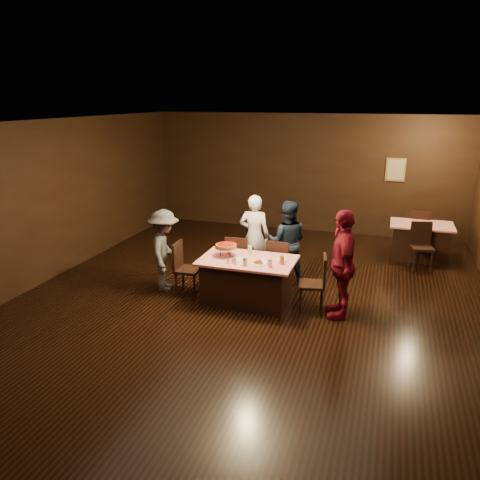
{
  "coord_description": "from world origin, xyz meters",
  "views": [
    {
      "loc": [
        2.12,
        -6.93,
        3.38
      ],
      "look_at": [
        -0.29,
        0.46,
        1.0
      ],
      "focal_mm": 35.0,
      "sensor_mm": 36.0,
      "label": 1
    }
  ],
  "objects_px": {
    "back_table": "(420,241)",
    "diner_red_shirt": "(342,264)",
    "diner_grey_knit": "(164,250)",
    "glass_front_left": "(245,261)",
    "plate_empty": "(282,259)",
    "glass_back": "(250,250)",
    "chair_back_far": "(419,230)",
    "chair_back_near": "(422,247)",
    "glass_front_right": "(270,263)",
    "chair_far_right": "(281,264)",
    "main_table": "(247,281)",
    "chair_far_left": "(239,259)",
    "pizza_stand": "(226,246)",
    "diner_white_jacket": "(254,236)",
    "glass_amber": "(282,260)",
    "diner_navy_hoodie": "(287,242)",
    "chair_end_left": "(188,269)",
    "chair_end_right": "(312,283)"
  },
  "relations": [
    {
      "from": "pizza_stand",
      "to": "chair_far_right",
      "type": "bearing_deg",
      "value": 41.19
    },
    {
      "from": "diner_navy_hoodie",
      "to": "diner_grey_knit",
      "type": "height_order",
      "value": "diner_navy_hoodie"
    },
    {
      "from": "chair_back_near",
      "to": "chair_far_right",
      "type": "bearing_deg",
      "value": -154.74
    },
    {
      "from": "chair_back_far",
      "to": "diner_red_shirt",
      "type": "distance_m",
      "value": 4.24
    },
    {
      "from": "chair_back_far",
      "to": "plate_empty",
      "type": "height_order",
      "value": "chair_back_far"
    },
    {
      "from": "pizza_stand",
      "to": "glass_back",
      "type": "bearing_deg",
      "value": 35.54
    },
    {
      "from": "chair_end_right",
      "to": "glass_amber",
      "type": "xyz_separation_m",
      "value": [
        -0.5,
        -0.05,
        0.37
      ]
    },
    {
      "from": "pizza_stand",
      "to": "glass_back",
      "type": "xyz_separation_m",
      "value": [
        0.35,
        0.25,
        -0.11
      ]
    },
    {
      "from": "chair_far_right",
      "to": "diner_red_shirt",
      "type": "xyz_separation_m",
      "value": [
        1.17,
        -0.81,
        0.41
      ]
    },
    {
      "from": "plate_empty",
      "to": "glass_front_left",
      "type": "distance_m",
      "value": 0.68
    },
    {
      "from": "main_table",
      "to": "chair_far_right",
      "type": "distance_m",
      "value": 0.85
    },
    {
      "from": "pizza_stand",
      "to": "glass_front_left",
      "type": "xyz_separation_m",
      "value": [
        0.45,
        -0.35,
        -0.11
      ]
    },
    {
      "from": "chair_back_near",
      "to": "glass_front_right",
      "type": "bearing_deg",
      "value": -142.14
    },
    {
      "from": "back_table",
      "to": "chair_end_left",
      "type": "xyz_separation_m",
      "value": [
        -4.0,
        -3.34,
        0.09
      ]
    },
    {
      "from": "chair_end_right",
      "to": "chair_back_far",
      "type": "distance_m",
      "value": 4.33
    },
    {
      "from": "diner_white_jacket",
      "to": "glass_back",
      "type": "xyz_separation_m",
      "value": [
        0.2,
        -0.96,
        0.03
      ]
    },
    {
      "from": "diner_red_shirt",
      "to": "glass_back",
      "type": "relative_size",
      "value": 12.58
    },
    {
      "from": "diner_red_shirt",
      "to": "glass_amber",
      "type": "xyz_separation_m",
      "value": [
        -0.97,
        0.01,
        -0.04
      ]
    },
    {
      "from": "main_table",
      "to": "diner_red_shirt",
      "type": "xyz_separation_m",
      "value": [
        1.57,
        -0.06,
        0.5
      ]
    },
    {
      "from": "chair_far_right",
      "to": "chair_end_right",
      "type": "xyz_separation_m",
      "value": [
        0.7,
        -0.75,
        0.0
      ]
    },
    {
      "from": "plate_empty",
      "to": "diner_grey_knit",
      "type": "bearing_deg",
      "value": -177.82
    },
    {
      "from": "chair_end_right",
      "to": "glass_front_right",
      "type": "distance_m",
      "value": 0.79
    },
    {
      "from": "diner_grey_knit",
      "to": "plate_empty",
      "type": "distance_m",
      "value": 2.14
    },
    {
      "from": "back_table",
      "to": "chair_far_left",
      "type": "distance_m",
      "value": 4.2
    },
    {
      "from": "chair_end_right",
      "to": "diner_white_jacket",
      "type": "xyz_separation_m",
      "value": [
        -1.35,
        1.26,
        0.33
      ]
    },
    {
      "from": "chair_back_far",
      "to": "glass_back",
      "type": "distance_m",
      "value": 4.7
    },
    {
      "from": "chair_end_left",
      "to": "glass_front_left",
      "type": "bearing_deg",
      "value": -107.86
    },
    {
      "from": "plate_empty",
      "to": "diner_red_shirt",
      "type": "bearing_deg",
      "value": -11.61
    },
    {
      "from": "chair_back_far",
      "to": "glass_amber",
      "type": "height_order",
      "value": "chair_back_far"
    },
    {
      "from": "plate_empty",
      "to": "glass_back",
      "type": "xyz_separation_m",
      "value": [
        -0.6,
        0.15,
        0.06
      ]
    },
    {
      "from": "glass_front_right",
      "to": "diner_red_shirt",
      "type": "bearing_deg",
      "value": 9.7
    },
    {
      "from": "diner_grey_knit",
      "to": "glass_front_left",
      "type": "xyz_separation_m",
      "value": [
        1.64,
        -0.37,
        0.1
      ]
    },
    {
      "from": "chair_far_left",
      "to": "chair_back_far",
      "type": "height_order",
      "value": "same"
    },
    {
      "from": "diner_navy_hoodie",
      "to": "plate_empty",
      "type": "xyz_separation_m",
      "value": [
        0.12,
        -0.97,
        -0.01
      ]
    },
    {
      "from": "glass_back",
      "to": "chair_end_left",
      "type": "bearing_deg",
      "value": -164.05
    },
    {
      "from": "diner_white_jacket",
      "to": "plate_empty",
      "type": "distance_m",
      "value": 1.37
    },
    {
      "from": "chair_back_far",
      "to": "glass_front_left",
      "type": "xyz_separation_m",
      "value": [
        -2.85,
        -4.24,
        0.37
      ]
    },
    {
      "from": "chair_far_right",
      "to": "glass_front_left",
      "type": "bearing_deg",
      "value": 76.62
    },
    {
      "from": "chair_far_right",
      "to": "chair_far_left",
      "type": "bearing_deg",
      "value": 5.05
    },
    {
      "from": "main_table",
      "to": "chair_end_left",
      "type": "bearing_deg",
      "value": 180.0
    },
    {
      "from": "back_table",
      "to": "diner_red_shirt",
      "type": "relative_size",
      "value": 0.74
    },
    {
      "from": "chair_far_left",
      "to": "glass_amber",
      "type": "xyz_separation_m",
      "value": [
        1.0,
        -0.8,
        0.37
      ]
    },
    {
      "from": "diner_navy_hoodie",
      "to": "glass_back",
      "type": "distance_m",
      "value": 0.95
    },
    {
      "from": "diner_navy_hoodie",
      "to": "pizza_stand",
      "type": "xyz_separation_m",
      "value": [
        -0.83,
        -1.07,
        0.16
      ]
    },
    {
      "from": "chair_far_left",
      "to": "chair_far_right",
      "type": "bearing_deg",
      "value": 176.94
    },
    {
      "from": "main_table",
      "to": "glass_front_left",
      "type": "bearing_deg",
      "value": -80.54
    },
    {
      "from": "chair_end_right",
      "to": "glass_back",
      "type": "bearing_deg",
      "value": -114.11
    },
    {
      "from": "diner_grey_knit",
      "to": "chair_end_left",
      "type": "bearing_deg",
      "value": -116.81
    },
    {
      "from": "chair_back_far",
      "to": "plate_empty",
      "type": "xyz_separation_m",
      "value": [
        -2.35,
        -3.79,
        0.3
      ]
    },
    {
      "from": "diner_white_jacket",
      "to": "pizza_stand",
      "type": "relative_size",
      "value": 4.25
    }
  ]
}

